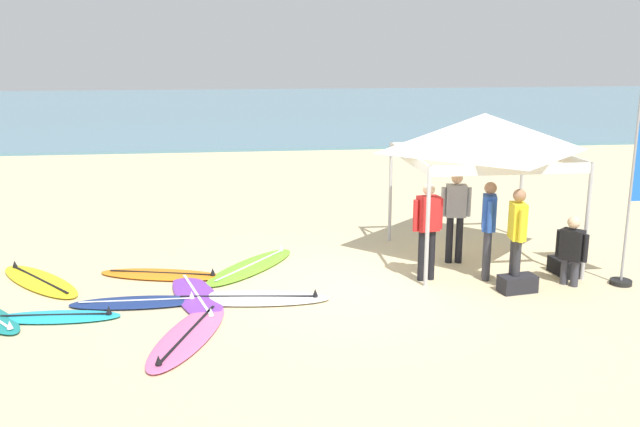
{
  "coord_description": "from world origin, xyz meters",
  "views": [
    {
      "loc": [
        -2.06,
        -10.81,
        3.96
      ],
      "look_at": [
        -0.57,
        1.21,
        1.0
      ],
      "focal_mm": 38.96,
      "sensor_mm": 36.0,
      "label": 1
    }
  ],
  "objects_px": {
    "canopy_tent": "(484,133)",
    "person_grey": "(456,211)",
    "surfboard_pink": "(188,335)",
    "surfboard_orange": "(163,274)",
    "surfboard_cyan": "(57,317)",
    "surfboard_lime": "(251,266)",
    "surfboard_navy": "(138,302)",
    "surfboard_purple": "(197,296)",
    "person_blue": "(489,224)",
    "banner_flag": "(637,194)",
    "person_black": "(572,248)",
    "surfboard_white": "(250,298)",
    "surfboard_yellow": "(40,281)",
    "person_red": "(428,224)",
    "gear_bag_by_pole": "(564,267)",
    "person_yellow": "(517,233)",
    "gear_bag_near_tent": "(517,284)"
  },
  "relations": [
    {
      "from": "surfboard_pink",
      "to": "surfboard_purple",
      "type": "height_order",
      "value": "same"
    },
    {
      "from": "surfboard_purple",
      "to": "surfboard_white",
      "type": "bearing_deg",
      "value": -12.56
    },
    {
      "from": "person_red",
      "to": "surfboard_pink",
      "type": "bearing_deg",
      "value": -153.31
    },
    {
      "from": "person_blue",
      "to": "canopy_tent",
      "type": "bearing_deg",
      "value": 77.57
    },
    {
      "from": "surfboard_cyan",
      "to": "surfboard_lime",
      "type": "height_order",
      "value": "same"
    },
    {
      "from": "surfboard_orange",
      "to": "gear_bag_near_tent",
      "type": "height_order",
      "value": "gear_bag_near_tent"
    },
    {
      "from": "surfboard_white",
      "to": "surfboard_purple",
      "type": "distance_m",
      "value": 0.85
    },
    {
      "from": "surfboard_purple",
      "to": "surfboard_navy",
      "type": "bearing_deg",
      "value": -170.57
    },
    {
      "from": "canopy_tent",
      "to": "surfboard_purple",
      "type": "height_order",
      "value": "canopy_tent"
    },
    {
      "from": "canopy_tent",
      "to": "person_grey",
      "type": "bearing_deg",
      "value": -160.0
    },
    {
      "from": "surfboard_white",
      "to": "surfboard_orange",
      "type": "xyz_separation_m",
      "value": [
        -1.48,
        1.36,
        0.0
      ]
    },
    {
      "from": "surfboard_pink",
      "to": "surfboard_orange",
      "type": "xyz_separation_m",
      "value": [
        -0.6,
        2.71,
        0.0
      ]
    },
    {
      "from": "gear_bag_by_pole",
      "to": "surfboard_white",
      "type": "bearing_deg",
      "value": -173.81
    },
    {
      "from": "person_yellow",
      "to": "surfboard_navy",
      "type": "bearing_deg",
      "value": 179.12
    },
    {
      "from": "surfboard_yellow",
      "to": "surfboard_purple",
      "type": "distance_m",
      "value": 2.91
    },
    {
      "from": "surfboard_pink",
      "to": "gear_bag_by_pole",
      "type": "bearing_deg",
      "value": 16.87
    },
    {
      "from": "person_red",
      "to": "gear_bag_by_pole",
      "type": "xyz_separation_m",
      "value": [
        2.5,
        -0.03,
        -0.85
      ]
    },
    {
      "from": "surfboard_pink",
      "to": "person_black",
      "type": "relative_size",
      "value": 2.08
    },
    {
      "from": "surfboard_cyan",
      "to": "surfboard_purple",
      "type": "relative_size",
      "value": 0.78
    },
    {
      "from": "surfboard_white",
      "to": "person_blue",
      "type": "xyz_separation_m",
      "value": [
        4.1,
        0.56,
        0.95
      ]
    },
    {
      "from": "surfboard_white",
      "to": "surfboard_yellow",
      "type": "relative_size",
      "value": 1.18
    },
    {
      "from": "surfboard_cyan",
      "to": "banner_flag",
      "type": "distance_m",
      "value": 9.37
    },
    {
      "from": "canopy_tent",
      "to": "gear_bag_near_tent",
      "type": "distance_m",
      "value": 2.91
    },
    {
      "from": "banner_flag",
      "to": "gear_bag_by_pole",
      "type": "bearing_deg",
      "value": 143.28
    },
    {
      "from": "surfboard_cyan",
      "to": "person_black",
      "type": "xyz_separation_m",
      "value": [
        8.23,
        0.49,
        0.62
      ]
    },
    {
      "from": "banner_flag",
      "to": "gear_bag_near_tent",
      "type": "xyz_separation_m",
      "value": [
        -2.0,
        -0.13,
        -1.43
      ]
    },
    {
      "from": "surfboard_yellow",
      "to": "person_grey",
      "type": "xyz_separation_m",
      "value": [
        7.36,
        0.24,
        0.95
      ]
    },
    {
      "from": "surfboard_navy",
      "to": "surfboard_lime",
      "type": "relative_size",
      "value": 0.88
    },
    {
      "from": "surfboard_white",
      "to": "person_red",
      "type": "bearing_deg",
      "value": 11.63
    },
    {
      "from": "person_red",
      "to": "gear_bag_by_pole",
      "type": "distance_m",
      "value": 2.64
    },
    {
      "from": "surfboard_yellow",
      "to": "surfboard_purple",
      "type": "height_order",
      "value": "same"
    },
    {
      "from": "surfboard_cyan",
      "to": "person_grey",
      "type": "xyz_separation_m",
      "value": [
        6.68,
        1.94,
        0.95
      ]
    },
    {
      "from": "surfboard_orange",
      "to": "banner_flag",
      "type": "height_order",
      "value": "banner_flag"
    },
    {
      "from": "canopy_tent",
      "to": "banner_flag",
      "type": "bearing_deg",
      "value": -40.31
    },
    {
      "from": "surfboard_lime",
      "to": "person_blue",
      "type": "distance_m",
      "value": 4.28
    },
    {
      "from": "surfboard_navy",
      "to": "person_grey",
      "type": "xyz_separation_m",
      "value": [
        5.57,
        1.48,
        0.95
      ]
    },
    {
      "from": "surfboard_white",
      "to": "surfboard_pink",
      "type": "bearing_deg",
      "value": -123.2
    },
    {
      "from": "person_yellow",
      "to": "gear_bag_near_tent",
      "type": "relative_size",
      "value": 2.85
    },
    {
      "from": "surfboard_pink",
      "to": "banner_flag",
      "type": "height_order",
      "value": "banner_flag"
    },
    {
      "from": "canopy_tent",
      "to": "surfboard_white",
      "type": "distance_m",
      "value": 5.23
    },
    {
      "from": "surfboard_pink",
      "to": "person_blue",
      "type": "xyz_separation_m",
      "value": [
        4.98,
        1.91,
        0.95
      ]
    },
    {
      "from": "person_yellow",
      "to": "surfboard_cyan",
      "type": "bearing_deg",
      "value": -177.07
    },
    {
      "from": "surfboard_cyan",
      "to": "gear_bag_near_tent",
      "type": "height_order",
      "value": "gear_bag_near_tent"
    },
    {
      "from": "person_blue",
      "to": "gear_bag_by_pole",
      "type": "bearing_deg",
      "value": 1.78
    },
    {
      "from": "surfboard_lime",
      "to": "person_yellow",
      "type": "height_order",
      "value": "person_yellow"
    },
    {
      "from": "person_blue",
      "to": "person_grey",
      "type": "distance_m",
      "value": 1.0
    },
    {
      "from": "person_red",
      "to": "person_black",
      "type": "bearing_deg",
      "value": -13.6
    },
    {
      "from": "surfboard_navy",
      "to": "surfboard_pink",
      "type": "height_order",
      "value": "same"
    },
    {
      "from": "surfboard_lime",
      "to": "person_yellow",
      "type": "distance_m",
      "value": 4.7
    },
    {
      "from": "person_black",
      "to": "surfboard_pink",
      "type": "bearing_deg",
      "value": -167.28
    }
  ]
}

